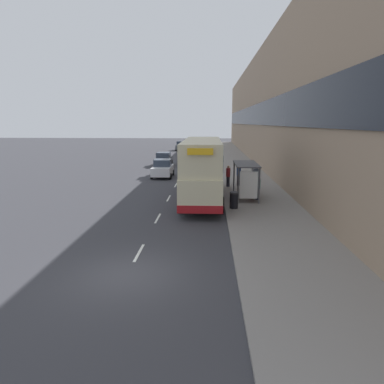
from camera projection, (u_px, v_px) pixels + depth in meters
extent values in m
plane|color=#38383D|center=(127.00, 275.00, 12.52)|extent=(220.00, 220.00, 0.00)
cube|color=gray|center=(234.00, 160.00, 49.85)|extent=(5.00, 93.00, 0.14)
cube|color=#9E846B|center=(263.00, 110.00, 48.22)|extent=(3.00, 93.00, 14.41)
cube|color=black|center=(252.00, 115.00, 48.45)|extent=(0.12, 89.28, 2.59)
cube|color=silver|center=(139.00, 253.00, 14.66)|extent=(0.12, 2.00, 0.01)
cube|color=silver|center=(158.00, 218.00, 19.93)|extent=(0.12, 2.00, 0.01)
cube|color=silver|center=(169.00, 198.00, 25.19)|extent=(0.12, 2.00, 0.01)
cube|color=silver|center=(176.00, 185.00, 30.46)|extent=(0.12, 2.00, 0.01)
cube|color=silver|center=(181.00, 176.00, 35.72)|extent=(0.12, 2.00, 0.01)
cube|color=silver|center=(185.00, 169.00, 40.99)|extent=(0.12, 2.00, 0.01)
cube|color=#4C4C51|center=(246.00, 164.00, 24.44)|extent=(1.60, 4.20, 0.08)
cylinder|color=#4C4C51|center=(238.00, 186.00, 22.77)|extent=(0.10, 0.10, 2.40)
cylinder|color=#4C4C51|center=(234.00, 177.00, 26.68)|extent=(0.10, 0.10, 2.40)
cylinder|color=#4C4C51|center=(259.00, 186.00, 22.70)|extent=(0.10, 0.10, 2.40)
cylinder|color=#4C4C51|center=(252.00, 177.00, 26.61)|extent=(0.10, 0.10, 2.40)
cube|color=#99A8B2|center=(255.00, 179.00, 24.63)|extent=(0.04, 3.68, 1.92)
cube|color=white|center=(249.00, 185.00, 22.78)|extent=(1.19, 0.10, 1.82)
cube|color=maroon|center=(249.00, 191.00, 24.83)|extent=(0.36, 2.80, 0.08)
cube|color=beige|center=(202.00, 181.00, 24.22)|extent=(2.55, 10.95, 1.85)
cube|color=beige|center=(202.00, 154.00, 23.84)|extent=(2.50, 10.63, 1.95)
cube|color=maroon|center=(202.00, 190.00, 24.36)|extent=(2.58, 11.01, 0.45)
cube|color=#2D3847|center=(202.00, 176.00, 24.15)|extent=(2.58, 10.30, 0.81)
cube|color=#2D3847|center=(202.00, 155.00, 23.86)|extent=(2.55, 10.30, 0.94)
cube|color=yellow|center=(200.00, 152.00, 18.38)|extent=(1.40, 0.08, 0.36)
cylinder|color=black|center=(188.00, 184.00, 28.12)|extent=(0.30, 1.00, 1.00)
cylinder|color=black|center=(219.00, 184.00, 27.99)|extent=(0.30, 1.00, 1.00)
cylinder|color=black|center=(180.00, 205.00, 21.15)|extent=(0.30, 1.00, 1.00)
cylinder|color=black|center=(222.00, 205.00, 21.02)|extent=(0.30, 1.00, 1.00)
cube|color=silver|center=(163.00, 170.00, 34.74)|extent=(1.87, 4.09, 0.83)
cube|color=#2D3847|center=(163.00, 163.00, 34.79)|extent=(1.64, 1.96, 0.68)
cylinder|color=black|center=(170.00, 176.00, 33.54)|extent=(0.20, 0.60, 0.60)
cylinder|color=black|center=(152.00, 176.00, 33.63)|extent=(0.20, 0.60, 0.60)
cylinder|color=black|center=(173.00, 173.00, 36.02)|extent=(0.20, 0.60, 0.60)
cylinder|color=black|center=(156.00, 172.00, 36.11)|extent=(0.20, 0.60, 0.60)
cube|color=#4C5156|center=(163.00, 161.00, 43.76)|extent=(1.86, 4.35, 0.78)
cube|color=#2D3847|center=(163.00, 155.00, 43.84)|extent=(1.64, 2.09, 0.64)
cylinder|color=black|center=(169.00, 165.00, 42.48)|extent=(0.20, 0.60, 0.60)
cylinder|color=black|center=(154.00, 165.00, 42.57)|extent=(0.20, 0.60, 0.60)
cylinder|color=black|center=(172.00, 162.00, 45.11)|extent=(0.20, 0.60, 0.60)
cylinder|color=black|center=(158.00, 162.00, 45.21)|extent=(0.20, 0.60, 0.60)
cube|color=#4C5156|center=(181.00, 147.00, 67.90)|extent=(1.83, 3.88, 0.84)
cube|color=#2D3847|center=(181.00, 143.00, 67.94)|extent=(1.61, 1.86, 0.69)
cylinder|color=black|center=(185.00, 149.00, 66.76)|extent=(0.20, 0.60, 0.60)
cylinder|color=black|center=(176.00, 149.00, 66.86)|extent=(0.20, 0.60, 0.60)
cylinder|color=black|center=(186.00, 149.00, 69.12)|extent=(0.20, 0.60, 0.60)
cylinder|color=black|center=(177.00, 148.00, 69.21)|extent=(0.20, 0.60, 0.60)
cylinder|color=#23232D|center=(258.00, 194.00, 23.97)|extent=(0.27, 0.27, 0.80)
cylinder|color=#337260|center=(258.00, 184.00, 23.83)|extent=(0.33, 0.33, 0.67)
sphere|color=tan|center=(258.00, 178.00, 23.74)|extent=(0.22, 0.22, 0.22)
cylinder|color=#23232D|center=(228.00, 182.00, 28.97)|extent=(0.29, 0.29, 0.85)
cylinder|color=maroon|center=(228.00, 172.00, 28.81)|extent=(0.36, 0.36, 0.71)
sphere|color=tan|center=(228.00, 167.00, 28.72)|extent=(0.23, 0.23, 0.23)
cylinder|color=#23232D|center=(239.00, 180.00, 29.45)|extent=(0.30, 0.30, 0.88)
cylinder|color=navy|center=(239.00, 171.00, 29.29)|extent=(0.37, 0.37, 0.74)
sphere|color=tan|center=(239.00, 165.00, 29.19)|extent=(0.24, 0.24, 0.24)
cylinder|color=black|center=(234.00, 201.00, 21.64)|extent=(0.52, 0.52, 0.95)
cylinder|color=#2D2D33|center=(234.00, 193.00, 21.53)|extent=(0.55, 0.55, 0.10)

